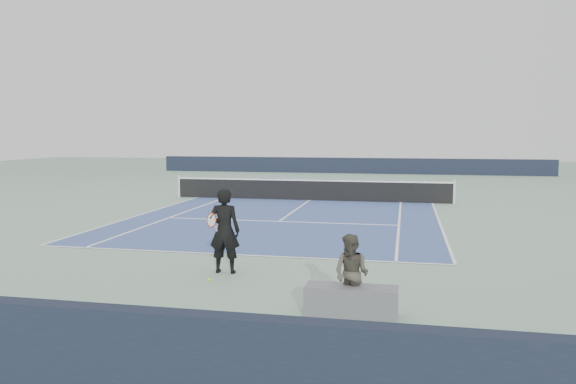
% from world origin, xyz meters
% --- Properties ---
extents(ground, '(80.00, 80.00, 0.00)m').
position_xyz_m(ground, '(0.00, 0.00, 0.00)').
color(ground, gray).
extents(court_surface, '(10.97, 23.77, 0.01)m').
position_xyz_m(court_surface, '(0.00, 0.00, 0.01)').
color(court_surface, '#3A4F89').
rests_on(court_surface, ground).
extents(tennis_net, '(12.90, 0.10, 1.07)m').
position_xyz_m(tennis_net, '(0.00, 0.00, 0.50)').
color(tennis_net, silver).
rests_on(tennis_net, ground).
extents(windscreen_far, '(30.00, 0.25, 1.20)m').
position_xyz_m(windscreen_far, '(0.00, 17.88, 0.60)').
color(windscreen_far, black).
rests_on(windscreen_far, ground).
extents(windscreen_near, '(30.00, 0.25, 1.20)m').
position_xyz_m(windscreen_near, '(0.00, -19.88, 0.60)').
color(windscreen_near, black).
rests_on(windscreen_near, ground).
extents(tennis_player, '(0.82, 0.54, 1.90)m').
position_xyz_m(tennis_player, '(0.41, -13.65, 0.95)').
color(tennis_player, black).
rests_on(tennis_player, ground).
extents(tennis_ball, '(0.07, 0.07, 0.07)m').
position_xyz_m(tennis_ball, '(0.32, -14.43, 0.03)').
color(tennis_ball, yellow).
rests_on(tennis_ball, ground).
extents(spectator_bench, '(1.63, 1.10, 1.39)m').
position_xyz_m(spectator_bench, '(3.43, -16.00, 0.50)').
color(spectator_bench, '#5D5C62').
rests_on(spectator_bench, ground).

